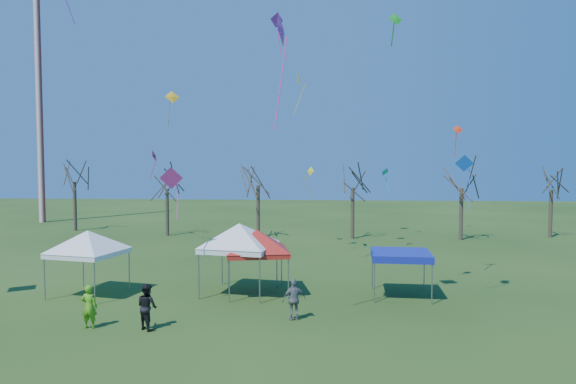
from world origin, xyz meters
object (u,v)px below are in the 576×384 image
at_px(tent_red, 257,234).
at_px(person_grey, 294,299).
at_px(tree_1, 167,172).
at_px(person_green, 89,307).
at_px(tent_white_mid, 239,228).
at_px(tree_0, 74,165).
at_px(person_dark, 147,307).
at_px(tree_2, 258,167).
at_px(tent_blue, 401,255).
at_px(tree_3, 353,169).
at_px(tree_4, 462,170).
at_px(radio_mast, 39,110).
at_px(tree_5, 552,173).
at_px(tent_white_west, 88,235).

xyz_separation_m(tent_red, person_grey, (2.14, -4.15, -2.19)).
xyz_separation_m(tree_1, person_green, (4.89, -25.94, -4.91)).
relative_size(tent_white_mid, person_grey, 2.64).
height_order(tree_0, person_dark, tree_0).
bearing_deg(tree_0, person_dark, -58.78).
relative_size(tree_2, tent_blue, 2.71).
xyz_separation_m(tree_2, tree_3, (8.40, -0.33, -0.21)).
relative_size(tree_0, tree_1, 1.12).
bearing_deg(tree_4, radio_mast, 167.01).
distance_m(tree_0, tree_5, 44.59).
distance_m(tree_0, tent_red, 31.23).
distance_m(radio_mast, person_grey, 46.73).
height_order(tree_1, tree_2, tree_2).
bearing_deg(person_grey, tree_4, -138.26).
relative_size(tent_red, person_grey, 2.39).
xyz_separation_m(tree_1, tree_2, (8.40, -0.27, 0.50)).
height_order(tree_3, tent_white_mid, tree_3).
xyz_separation_m(tree_2, person_dark, (-1.14, -25.61, -5.37)).
distance_m(tree_5, tent_white_mid, 32.61).
height_order(tent_blue, person_dark, tent_blue).
bearing_deg(tree_4, person_grey, -118.90).
distance_m(tree_3, person_green, 28.47).
height_order(tree_0, person_grey, tree_0).
height_order(tree_2, person_grey, tree_2).
xyz_separation_m(tent_red, person_green, (-6.05, -5.83, -2.18)).
bearing_deg(tree_1, tent_blue, -47.83).
bearing_deg(tree_4, tent_red, -127.95).
height_order(tree_1, person_grey, tree_1).
bearing_deg(tent_red, tent_white_mid, 175.17).
distance_m(tree_5, person_dark, 38.85).
bearing_deg(tree_3, tree_5, 6.52).
xyz_separation_m(tent_white_west, person_green, (2.41, -5.01, -2.18)).
xyz_separation_m(tent_white_mid, person_green, (-5.14, -5.91, -2.48)).
xyz_separation_m(tent_white_west, tent_white_mid, (7.55, 0.89, 0.30)).
bearing_deg(person_grey, tent_white_west, -36.82).
bearing_deg(tree_2, radio_mast, 159.43).
xyz_separation_m(tent_white_west, tent_blue, (15.67, 0.88, -0.99)).
bearing_deg(tent_red, tent_white_west, -174.49).
relative_size(tree_2, tent_red, 1.94).
distance_m(tree_2, person_green, 26.46).
distance_m(tree_4, tree_5, 8.62).
relative_size(tent_red, person_dark, 2.30).
distance_m(tree_2, person_grey, 25.03).
relative_size(tree_0, tree_5, 1.13).
bearing_deg(tent_white_mid, tent_white_west, -173.25).
bearing_deg(person_dark, tree_5, -100.39).
bearing_deg(tree_4, person_dark, -126.78).
bearing_deg(person_green, radio_mast, -58.31).
bearing_deg(tree_5, tent_red, -137.57).
height_order(tent_blue, person_green, tent_blue).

